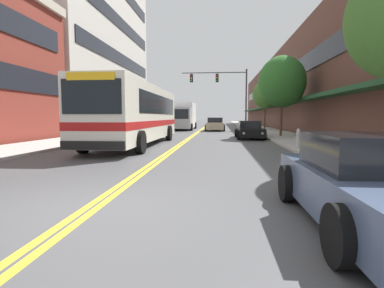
% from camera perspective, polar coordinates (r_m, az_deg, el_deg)
% --- Properties ---
extents(ground_plane, '(240.00, 240.00, 0.00)m').
position_cam_1_polar(ground_plane, '(42.11, 2.24, 3.07)').
color(ground_plane, '#4C4C4F').
extents(sidewalk_left, '(3.49, 106.00, 0.13)m').
position_cam_1_polar(sidewalk_left, '(43.10, -7.44, 3.17)').
color(sidewalk_left, '#B2ADA5').
rests_on(sidewalk_left, ground_plane).
extents(sidewalk_right, '(3.49, 106.00, 0.13)m').
position_cam_1_polar(sidewalk_right, '(42.35, 12.09, 3.06)').
color(sidewalk_right, '#B2ADA5').
rests_on(sidewalk_right, ground_plane).
extents(centre_line, '(0.34, 106.00, 0.01)m').
position_cam_1_polar(centre_line, '(42.11, 2.24, 3.08)').
color(centre_line, yellow).
rests_on(centre_line, ground_plane).
extents(office_tower_left, '(12.08, 24.45, 28.64)m').
position_cam_1_polar(office_tower_left, '(40.77, -22.24, 23.06)').
color(office_tower_left, '#BCB7AD').
rests_on(office_tower_left, ground_plane).
extents(storefront_row_right, '(9.10, 68.00, 9.59)m').
position_cam_1_polar(storefront_row_right, '(43.56, 20.14, 9.14)').
color(storefront_row_right, brown).
rests_on(storefront_row_right, ground_plane).
extents(city_bus, '(2.85, 11.87, 3.23)m').
position_cam_1_polar(city_bus, '(17.16, -10.42, 5.96)').
color(city_bus, silver).
rests_on(city_bus, ground_plane).
extents(car_red_parked_left_near, '(2.20, 4.89, 1.30)m').
position_cam_1_polar(car_red_parked_left_near, '(36.05, -5.11, 3.69)').
color(car_red_parked_left_near, maroon).
rests_on(car_red_parked_left_near, ground_plane).
extents(car_dark_grey_parked_left_mid, '(2.04, 4.27, 1.32)m').
position_cam_1_polar(car_dark_grey_parked_left_mid, '(28.51, -8.10, 3.23)').
color(car_dark_grey_parked_left_mid, '#38383D').
rests_on(car_dark_grey_parked_left_mid, ground_plane).
extents(car_slate_blue_parked_right_foreground, '(2.08, 4.13, 1.33)m').
position_cam_1_polar(car_slate_blue_parked_right_foreground, '(5.05, 31.26, -6.56)').
color(car_slate_blue_parked_right_foreground, '#475675').
rests_on(car_slate_blue_parked_right_foreground, ground_plane).
extents(car_black_parked_right_mid, '(1.97, 4.88, 1.29)m').
position_cam_1_polar(car_black_parked_right_mid, '(22.29, 10.88, 2.59)').
color(car_black_parked_right_mid, black).
rests_on(car_black_parked_right_mid, ground_plane).
extents(car_beige_moving_lead, '(2.17, 4.51, 1.48)m').
position_cam_1_polar(car_beige_moving_lead, '(33.72, 4.42, 3.69)').
color(car_beige_moving_lead, '#BCAD89').
rests_on(car_beige_moving_lead, ground_plane).
extents(box_truck, '(2.59, 7.92, 3.30)m').
position_cam_1_polar(box_truck, '(36.78, -1.49, 5.37)').
color(box_truck, '#B7B7BC').
rests_on(box_truck, ground_plane).
extents(traffic_signal_mast, '(7.43, 0.38, 6.92)m').
position_cam_1_polar(traffic_signal_mast, '(34.85, 6.16, 10.79)').
color(traffic_signal_mast, '#47474C').
rests_on(traffic_signal_mast, ground_plane).
extents(street_tree_right_mid, '(3.53, 3.53, 6.01)m').
position_cam_1_polar(street_tree_right_mid, '(24.03, 16.78, 11.27)').
color(street_tree_right_mid, brown).
rests_on(street_tree_right_mid, sidewalk_right).
extents(street_tree_right_far, '(2.87, 2.87, 5.54)m').
position_cam_1_polar(street_tree_right_far, '(35.68, 13.77, 9.10)').
color(street_tree_right_far, brown).
rests_on(street_tree_right_far, sidewalk_right).
extents(fire_hydrant, '(0.28, 0.20, 0.89)m').
position_cam_1_polar(fire_hydrant, '(15.10, 19.59, 1.12)').
color(fire_hydrant, '#B7B7BC').
rests_on(fire_hydrant, sidewalk_right).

